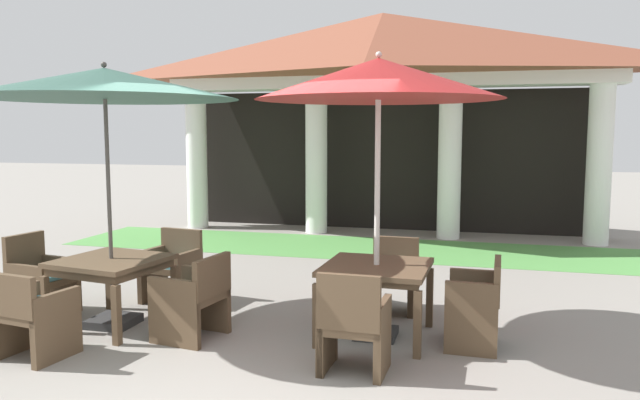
% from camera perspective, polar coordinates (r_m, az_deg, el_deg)
% --- Properties ---
extents(ground_plane, '(60.00, 60.00, 0.00)m').
position_cam_1_polar(ground_plane, '(5.05, -9.60, -17.80)').
color(ground_plane, gray).
extents(background_pavilion, '(9.16, 2.80, 4.33)m').
position_cam_1_polar(background_pavilion, '(12.34, 5.86, 12.27)').
color(background_pavilion, white).
rests_on(background_pavilion, ground).
extents(lawn_strip, '(10.96, 2.19, 0.01)m').
position_cam_1_polar(lawn_strip, '(10.97, 4.41, -4.46)').
color(lawn_strip, '#519347').
rests_on(lawn_strip, ground).
extents(patio_table_near_foreground, '(1.06, 1.06, 0.74)m').
position_cam_1_polar(patio_table_near_foreground, '(6.20, 5.26, -6.81)').
color(patio_table_near_foreground, brown).
rests_on(patio_table_near_foreground, ground).
extents(patio_umbrella_near_foreground, '(2.40, 2.40, 2.83)m').
position_cam_1_polar(patio_umbrella_near_foreground, '(6.06, 5.44, 10.96)').
color(patio_umbrella_near_foreground, '#2D2D2D').
rests_on(patio_umbrella_near_foreground, ground).
extents(patio_chair_near_foreground_north, '(0.57, 0.52, 0.83)m').
position_cam_1_polar(patio_chair_near_foreground_north, '(7.19, 6.78, -7.12)').
color(patio_chair_near_foreground_north, brown).
rests_on(patio_chair_near_foreground_north, ground).
extents(patio_chair_near_foreground_south, '(0.57, 0.51, 0.90)m').
position_cam_1_polar(patio_chair_near_foreground_south, '(5.34, 3.12, -11.65)').
color(patio_chair_near_foreground_south, brown).
rests_on(patio_chair_near_foreground_south, ground).
extents(patio_chair_near_foreground_east, '(0.51, 0.62, 0.85)m').
position_cam_1_polar(patio_chair_near_foreground_east, '(6.15, 14.29, -9.28)').
color(patio_chair_near_foreground_east, brown).
rests_on(patio_chair_near_foreground_east, ground).
extents(patio_table_mid_left, '(1.14, 1.14, 0.73)m').
position_cam_1_polar(patio_table_mid_left, '(6.90, -18.77, -5.93)').
color(patio_table_mid_left, brown).
rests_on(patio_table_mid_left, ground).
extents(patio_umbrella_mid_left, '(2.74, 2.74, 2.77)m').
position_cam_1_polar(patio_umbrella_mid_left, '(6.77, -19.35, 9.99)').
color(patio_umbrella_mid_left, '#2D2D2D').
rests_on(patio_umbrella_mid_left, ground).
extents(patio_chair_mid_left_south, '(0.65, 0.62, 0.82)m').
position_cam_1_polar(patio_chair_mid_left_south, '(6.26, -25.11, -9.69)').
color(patio_chair_mid_left_south, brown).
rests_on(patio_chair_mid_left_south, ground).
extents(patio_chair_mid_left_north, '(0.67, 0.60, 0.86)m').
position_cam_1_polar(patio_chair_mid_left_north, '(7.72, -13.55, -6.14)').
color(patio_chair_mid_left_north, brown).
rests_on(patio_chair_mid_left_north, ground).
extents(patio_chair_mid_left_east, '(0.66, 0.69, 0.85)m').
position_cam_1_polar(patio_chair_mid_left_east, '(6.32, -11.66, -8.90)').
color(patio_chair_mid_left_east, brown).
rests_on(patio_chair_mid_left_east, ground).
extents(patio_chair_mid_left_west, '(0.66, 0.63, 0.91)m').
position_cam_1_polar(patio_chair_mid_left_west, '(7.67, -24.50, -6.73)').
color(patio_chair_mid_left_west, brown).
rests_on(patio_chair_mid_left_west, ground).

